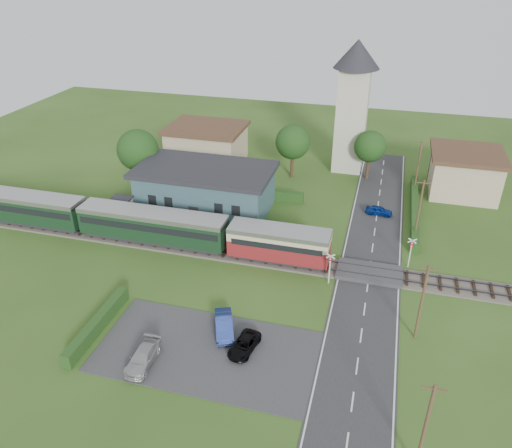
% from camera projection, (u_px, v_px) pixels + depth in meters
% --- Properties ---
extents(ground, '(120.00, 120.00, 0.00)m').
position_uv_depth(ground, '(264.00, 270.00, 48.74)').
color(ground, '#2D4C19').
extents(railway_track, '(76.00, 3.20, 0.49)m').
position_uv_depth(railway_track, '(269.00, 259.00, 50.38)').
color(railway_track, '#4C443D').
rests_on(railway_track, ground).
extents(road, '(6.00, 70.00, 0.05)m').
position_uv_depth(road, '(368.00, 286.00, 46.43)').
color(road, '#28282B').
rests_on(road, ground).
extents(car_park, '(17.00, 9.00, 0.08)m').
position_uv_depth(car_park, '(207.00, 351.00, 38.95)').
color(car_park, '#333335').
rests_on(car_park, ground).
extents(crossing_deck, '(6.20, 3.40, 0.45)m').
position_uv_depth(crossing_deck, '(369.00, 273.00, 48.02)').
color(crossing_deck, '#333335').
rests_on(crossing_deck, ground).
extents(platform, '(30.00, 3.00, 0.45)m').
position_uv_depth(platform, '(188.00, 230.00, 55.32)').
color(platform, gray).
rests_on(platform, ground).
extents(equipment_hut, '(2.30, 2.30, 2.55)m').
position_uv_depth(equipment_hut, '(122.00, 209.00, 56.43)').
color(equipment_hut, beige).
rests_on(equipment_hut, platform).
extents(station_building, '(16.00, 9.00, 5.30)m').
position_uv_depth(station_building, '(205.00, 188.00, 59.01)').
color(station_building, '#39565F').
rests_on(station_building, ground).
extents(train, '(43.20, 2.90, 3.40)m').
position_uv_depth(train, '(125.00, 221.00, 53.00)').
color(train, '#232328').
rests_on(train, ground).
extents(church_tower, '(6.00, 6.00, 17.60)m').
position_uv_depth(church_tower, '(353.00, 97.00, 66.23)').
color(church_tower, beige).
rests_on(church_tower, ground).
extents(house_west, '(10.80, 8.80, 5.50)m').
position_uv_depth(house_west, '(207.00, 144.00, 71.92)').
color(house_west, tan).
rests_on(house_west, ground).
extents(house_east, '(8.80, 8.80, 5.50)m').
position_uv_depth(house_east, '(464.00, 172.00, 63.01)').
color(house_east, tan).
rests_on(house_east, ground).
extents(hedge_carpark, '(0.80, 9.00, 1.20)m').
position_uv_depth(hedge_carpark, '(97.00, 324.00, 40.87)').
color(hedge_carpark, '#193814').
rests_on(hedge_carpark, ground).
extents(hedge_roadside, '(0.80, 18.00, 1.20)m').
position_uv_depth(hedge_roadside, '(414.00, 210.00, 58.67)').
color(hedge_roadside, '#193814').
rests_on(hedge_roadside, ground).
extents(hedge_station, '(22.00, 0.80, 1.30)m').
position_uv_depth(hedge_station, '(219.00, 188.00, 63.80)').
color(hedge_station, '#193814').
rests_on(hedge_station, ground).
extents(tree_a, '(5.20, 5.20, 8.00)m').
position_uv_depth(tree_a, '(138.00, 150.00, 62.54)').
color(tree_a, '#332316').
rests_on(tree_a, ground).
extents(tree_b, '(4.60, 4.60, 7.34)m').
position_uv_depth(tree_b, '(293.00, 142.00, 66.16)').
color(tree_b, '#332316').
rests_on(tree_b, ground).
extents(tree_c, '(4.20, 4.20, 6.78)m').
position_uv_depth(tree_c, '(370.00, 147.00, 65.71)').
color(tree_c, '#332316').
rests_on(tree_c, ground).
extents(utility_pole_a, '(1.40, 0.22, 7.00)m').
position_uv_depth(utility_pole_a, '(425.00, 427.00, 28.54)').
color(utility_pole_a, '#473321').
rests_on(utility_pole_a, ground).
extents(utility_pole_b, '(1.40, 0.22, 7.00)m').
position_uv_depth(utility_pole_b, '(422.00, 301.00, 38.65)').
color(utility_pole_b, '#473321').
rests_on(utility_pole_b, ground).
extents(utility_pole_c, '(1.40, 0.22, 7.00)m').
position_uv_depth(utility_pole_c, '(419.00, 210.00, 52.14)').
color(utility_pole_c, '#473321').
rests_on(utility_pole_c, ground).
extents(utility_pole_d, '(1.40, 0.22, 7.00)m').
position_uv_depth(utility_pole_d, '(418.00, 167.00, 62.26)').
color(utility_pole_d, '#473321').
rests_on(utility_pole_d, ground).
extents(crossing_signal_near, '(0.84, 0.28, 3.28)m').
position_uv_depth(crossing_signal_near, '(330.00, 264.00, 45.89)').
color(crossing_signal_near, silver).
rests_on(crossing_signal_near, ground).
extents(crossing_signal_far, '(0.84, 0.28, 3.28)m').
position_uv_depth(crossing_signal_far, '(411.00, 248.00, 48.27)').
color(crossing_signal_far, silver).
rests_on(crossing_signal_far, ground).
extents(streetlamp_west, '(0.30, 0.30, 5.15)m').
position_uv_depth(streetlamp_west, '(147.00, 150.00, 69.20)').
color(streetlamp_west, '#3F3F47').
rests_on(streetlamp_west, ground).
extents(streetlamp_east, '(0.30, 0.30, 5.15)m').
position_uv_depth(streetlamp_east, '(431.00, 159.00, 66.34)').
color(streetlamp_east, '#3F3F47').
rests_on(streetlamp_east, ground).
extents(car_on_road, '(3.17, 1.48, 1.05)m').
position_uv_depth(car_on_road, '(379.00, 210.00, 58.60)').
color(car_on_road, navy).
rests_on(car_on_road, road).
extents(car_park_blue, '(2.78, 4.22, 1.31)m').
position_uv_depth(car_park_blue, '(224.00, 325.00, 40.58)').
color(car_park_blue, navy).
rests_on(car_park_blue, car_park).
extents(car_park_silver, '(1.76, 4.14, 1.19)m').
position_uv_depth(car_park_silver, '(143.00, 357.00, 37.50)').
color(car_park_silver, '#A5A5A5').
rests_on(car_park_silver, car_park).
extents(car_park_dark, '(2.18, 3.73, 0.97)m').
position_uv_depth(car_park_dark, '(244.00, 345.00, 38.82)').
color(car_park_dark, black).
rests_on(car_park_dark, car_park).
extents(pedestrian_near, '(0.70, 0.53, 1.72)m').
position_uv_depth(pedestrian_near, '(246.00, 230.00, 52.99)').
color(pedestrian_near, gray).
rests_on(pedestrian_near, platform).
extents(pedestrian_far, '(0.86, 1.04, 1.94)m').
position_uv_depth(pedestrian_far, '(136.00, 215.00, 55.89)').
color(pedestrian_far, gray).
rests_on(pedestrian_far, platform).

